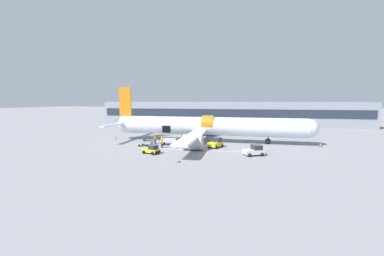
% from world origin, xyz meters
% --- Properties ---
extents(ground_plane, '(500.00, 500.00, 0.00)m').
position_xyz_m(ground_plane, '(0.00, 0.00, 0.00)').
color(ground_plane, gray).
extents(apron_marking_line, '(20.92, 0.79, 0.01)m').
position_xyz_m(apron_marking_line, '(-1.98, -3.60, 0.00)').
color(apron_marking_line, silver).
rests_on(apron_marking_line, ground_plane).
extents(terminal_strip, '(86.21, 13.63, 7.68)m').
position_xyz_m(terminal_strip, '(0.00, 41.22, 3.84)').
color(terminal_strip, gray).
rests_on(terminal_strip, ground_plane).
extents(airplane, '(40.64, 32.52, 10.97)m').
position_xyz_m(airplane, '(-1.83, 4.76, 3.02)').
color(airplane, silver).
rests_on(airplane, ground_plane).
extents(baggage_tug_lead, '(2.76, 3.24, 1.70)m').
position_xyz_m(baggage_tug_lead, '(0.87, -0.54, 0.73)').
color(baggage_tug_lead, yellow).
rests_on(baggage_tug_lead, ground_plane).
extents(baggage_tug_mid, '(3.42, 2.84, 1.58)m').
position_xyz_m(baggage_tug_mid, '(7.20, -5.33, 0.69)').
color(baggage_tug_mid, silver).
rests_on(baggage_tug_mid, ground_plane).
extents(baggage_tug_rear, '(2.91, 2.33, 1.36)m').
position_xyz_m(baggage_tug_rear, '(-8.29, -7.57, 0.58)').
color(baggage_tug_rear, yellow).
rests_on(baggage_tug_rear, ground_plane).
extents(baggage_cart_loading, '(3.79, 2.32, 1.17)m').
position_xyz_m(baggage_cart_loading, '(-7.89, 0.06, 0.58)').
color(baggage_cart_loading, silver).
rests_on(baggage_cart_loading, ground_plane).
extents(baggage_cart_queued, '(3.49, 2.10, 1.19)m').
position_xyz_m(baggage_cart_queued, '(-11.64, -1.95, 0.55)').
color(baggage_cart_queued, '#999BA0').
rests_on(baggage_cart_queued, ground_plane).
extents(ground_crew_loader_a, '(0.59, 0.59, 1.84)m').
position_xyz_m(ground_crew_loader_a, '(-8.29, -2.94, 0.97)').
color(ground_crew_loader_a, '#2D2D33').
rests_on(ground_crew_loader_a, ground_plane).
extents(ground_crew_loader_b, '(0.57, 0.58, 1.80)m').
position_xyz_m(ground_crew_loader_b, '(-10.81, 0.37, 0.95)').
color(ground_crew_loader_b, '#2D2D33').
rests_on(ground_crew_loader_b, ground_plane).
extents(ground_crew_driver, '(0.56, 0.48, 1.63)m').
position_xyz_m(ground_crew_driver, '(-6.00, 1.78, 0.85)').
color(ground_crew_driver, '#1E2338').
rests_on(ground_crew_driver, ground_plane).
extents(ground_crew_supervisor, '(0.42, 0.55, 1.58)m').
position_xyz_m(ground_crew_supervisor, '(-4.67, 1.23, 0.83)').
color(ground_crew_supervisor, '#1E2338').
rests_on(ground_crew_supervisor, ground_plane).
extents(suitcase_on_tarmac_upright, '(0.52, 0.44, 0.62)m').
position_xyz_m(suitcase_on_tarmac_upright, '(-5.69, -2.25, 0.25)').
color(suitcase_on_tarmac_upright, black).
rests_on(suitcase_on_tarmac_upright, ground_plane).
extents(safety_cone_nose, '(0.51, 0.51, 0.75)m').
position_xyz_m(safety_cone_nose, '(19.08, 4.19, 0.35)').
color(safety_cone_nose, black).
rests_on(safety_cone_nose, ground_plane).
extents(safety_cone_engine_left, '(0.48, 0.48, 0.58)m').
position_xyz_m(safety_cone_engine_left, '(-2.82, -11.60, 0.27)').
color(safety_cone_engine_left, black).
rests_on(safety_cone_engine_left, ground_plane).
extents(safety_cone_wingtip, '(0.54, 0.54, 0.79)m').
position_xyz_m(safety_cone_wingtip, '(-0.96, -3.83, 0.37)').
color(safety_cone_wingtip, black).
rests_on(safety_cone_wingtip, ground_plane).
extents(safety_cone_tail, '(0.49, 0.49, 0.62)m').
position_xyz_m(safety_cone_tail, '(-20.99, 3.59, 0.29)').
color(safety_cone_tail, black).
rests_on(safety_cone_tail, ground_plane).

